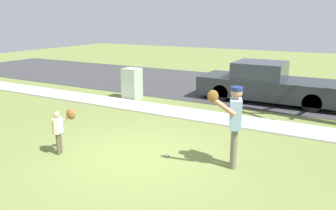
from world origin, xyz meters
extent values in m
plane|color=olive|center=(0.00, 3.50, 0.00)|extent=(48.00, 48.00, 0.00)
cube|color=beige|center=(0.00, 3.60, 0.03)|extent=(36.00, 1.20, 0.06)
cube|color=#38383A|center=(0.00, 8.60, 0.01)|extent=(36.00, 6.80, 0.02)
cylinder|color=#6B6656|center=(2.10, 0.42, 0.44)|extent=(0.14, 0.14, 0.87)
cylinder|color=#6B6656|center=(2.05, 0.58, 0.44)|extent=(0.14, 0.14, 0.87)
cube|color=#8CADC6|center=(2.08, 0.50, 1.18)|extent=(0.36, 0.47, 0.62)
sphere|color=#A87A5B|center=(2.08, 0.50, 1.63)|extent=(0.24, 0.24, 0.24)
cylinder|color=navy|center=(2.08, 0.50, 1.71)|extent=(0.25, 0.25, 0.07)
cylinder|color=#A87A5B|center=(1.91, 0.17, 1.40)|extent=(0.54, 0.27, 0.42)
ellipsoid|color=brown|center=(1.72, 0.11, 1.59)|extent=(0.25, 0.20, 0.26)
cylinder|color=#A87A5B|center=(1.99, 0.75, 1.20)|extent=(0.10, 0.10, 0.58)
cylinder|color=brown|center=(-1.73, -0.73, 0.26)|extent=(0.08, 0.08, 0.51)
cylinder|color=brown|center=(-1.70, -0.83, 0.26)|extent=(0.08, 0.08, 0.51)
cube|color=silver|center=(-1.71, -0.78, 0.70)|extent=(0.21, 0.28, 0.36)
sphere|color=tan|center=(-1.71, -0.78, 0.96)|extent=(0.14, 0.14, 0.14)
cylinder|color=tan|center=(-1.61, -0.59, 0.83)|extent=(0.32, 0.16, 0.25)
ellipsoid|color=brown|center=(-1.50, -0.55, 0.94)|extent=(0.25, 0.20, 0.26)
cylinder|color=tan|center=(-1.66, -0.93, 0.71)|extent=(0.06, 0.06, 0.34)
sphere|color=white|center=(0.59, 0.28, 0.04)|extent=(0.07, 0.07, 0.07)
cube|color=#9EB293|center=(-3.35, 4.56, 0.61)|extent=(0.63, 0.58, 1.21)
cube|color=#23282D|center=(1.48, 6.69, 0.55)|extent=(5.20, 1.95, 0.70)
cube|color=#2D333D|center=(1.09, 6.69, 1.20)|extent=(1.82, 1.79, 0.60)
cylinder|color=black|center=(3.09, 7.56, 0.34)|extent=(0.64, 0.22, 0.64)
cylinder|color=black|center=(3.09, 5.83, 0.34)|extent=(0.64, 0.22, 0.64)
cylinder|color=black|center=(-0.14, 7.56, 0.34)|extent=(0.64, 0.22, 0.64)
cylinder|color=black|center=(-0.14, 5.83, 0.34)|extent=(0.64, 0.22, 0.64)
camera|label=1|loc=(3.98, -5.86, 3.09)|focal=35.14mm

